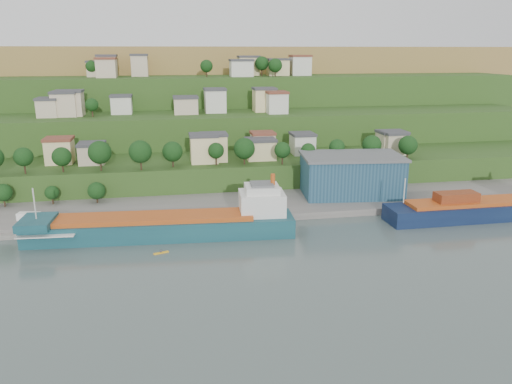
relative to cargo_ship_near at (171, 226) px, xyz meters
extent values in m
plane|color=#404E4B|center=(12.72, -8.43, -2.77)|extent=(500.00, 500.00, 0.00)
cube|color=slate|center=(32.72, 19.57, -2.77)|extent=(220.00, 26.00, 4.00)
cube|color=slate|center=(-42.28, 13.57, -2.77)|extent=(40.00, 18.00, 2.40)
cube|color=#284719|center=(12.72, 47.57, -2.77)|extent=(260.00, 32.00, 20.00)
cube|color=#284719|center=(12.72, 77.57, -2.77)|extent=(280.00, 32.00, 44.00)
cube|color=#284719|center=(12.72, 107.57, -2.77)|extent=(300.00, 32.00, 70.00)
cube|color=olive|center=(12.72, 181.57, -2.77)|extent=(360.00, 120.00, 96.00)
cube|color=beige|center=(-35.15, 48.98, 11.09)|extent=(8.44, 8.20, 7.73)
cube|color=brown|center=(-35.15, 48.98, 15.40)|extent=(9.04, 8.80, 0.90)
cube|color=beige|center=(-24.56, 46.81, 10.27)|extent=(8.09, 8.76, 6.08)
cube|color=#3F3F44|center=(-24.56, 46.81, 13.75)|extent=(8.69, 9.36, 0.90)
cube|color=beige|center=(12.09, 41.84, 11.61)|extent=(8.88, 7.90, 8.76)
cube|color=#3F3F44|center=(12.09, 41.84, 16.43)|extent=(9.48, 8.50, 0.90)
cube|color=beige|center=(15.53, 43.65, 11.54)|extent=(8.56, 7.52, 8.63)
cube|color=#3F3F44|center=(15.53, 43.65, 16.31)|extent=(9.16, 8.12, 0.90)
cube|color=beige|center=(31.62, 43.49, 10.40)|extent=(9.65, 8.33, 6.35)
cube|color=#3F3F44|center=(31.62, 43.49, 14.03)|extent=(10.25, 8.93, 0.90)
cube|color=beige|center=(33.72, 50.41, 10.98)|extent=(7.88, 7.54, 7.50)
cube|color=brown|center=(33.72, 50.41, 15.18)|extent=(8.48, 8.14, 0.90)
cube|color=silver|center=(48.30, 49.94, 10.61)|extent=(7.75, 8.70, 6.77)
cube|color=#3F3F44|center=(48.30, 49.94, 14.45)|extent=(8.35, 9.30, 0.90)
cube|color=beige|center=(80.50, 44.31, 10.87)|extent=(7.41, 8.92, 7.28)
cube|color=#3F3F44|center=(80.50, 44.31, 14.96)|extent=(8.01, 9.52, 0.90)
cube|color=beige|center=(81.13, 46.46, 10.80)|extent=(9.51, 8.29, 7.14)
cube|color=#3F3F44|center=(81.13, 46.46, 14.81)|extent=(10.11, 8.89, 0.90)
cube|color=beige|center=(-43.41, 77.49, 22.39)|extent=(7.30, 8.78, 6.33)
cube|color=#3F3F44|center=(-43.41, 77.49, 26.00)|extent=(7.90, 9.38, 0.90)
cube|color=beige|center=(-37.43, 77.59, 23.52)|extent=(8.94, 7.43, 8.59)
cube|color=#3F3F44|center=(-37.43, 77.59, 28.26)|extent=(9.54, 8.03, 0.90)
cube|color=beige|center=(-35.88, 79.31, 23.67)|extent=(9.80, 8.27, 8.89)
cube|color=#3F3F44|center=(-35.88, 79.31, 28.56)|extent=(10.40, 8.87, 0.90)
cube|color=silver|center=(-16.92, 82.27, 22.52)|extent=(7.81, 7.53, 6.59)
cube|color=#3F3F44|center=(-16.92, 82.27, 26.26)|extent=(8.41, 8.13, 0.90)
cube|color=beige|center=(8.02, 78.01, 22.25)|extent=(9.21, 8.84, 6.05)
cube|color=#3F3F44|center=(8.02, 78.01, 25.73)|extent=(9.81, 9.44, 0.90)
cube|color=silver|center=(19.92, 80.46, 23.63)|extent=(8.22, 8.53, 8.80)
cube|color=#3F3F44|center=(19.92, 80.46, 28.48)|extent=(8.82, 9.13, 0.90)
cube|color=beige|center=(40.10, 80.12, 23.63)|extent=(8.68, 8.19, 8.81)
cube|color=#3F3F44|center=(40.10, 80.12, 28.49)|extent=(9.28, 8.79, 0.90)
cube|color=silver|center=(43.82, 73.81, 23.11)|extent=(7.75, 8.99, 7.77)
cube|color=brown|center=(43.82, 73.81, 27.45)|extent=(8.35, 9.59, 0.90)
cube|color=beige|center=(-28.11, 111.93, 35.26)|extent=(9.37, 8.65, 6.06)
cube|color=#3F3F44|center=(-28.11, 111.93, 38.74)|extent=(9.97, 9.25, 0.90)
cube|color=beige|center=(-24.34, 112.01, 36.53)|extent=(8.25, 7.79, 8.61)
cube|color=#3F3F44|center=(-24.34, 112.01, 41.29)|extent=(8.85, 8.39, 0.90)
cube|color=beige|center=(-23.92, 103.33, 35.98)|extent=(8.13, 7.59, 7.50)
cube|color=brown|center=(-23.92, 103.33, 40.17)|extent=(8.73, 8.19, 0.90)
cube|color=beige|center=(-10.44, 113.06, 36.66)|extent=(7.15, 8.61, 8.87)
cube|color=#3F3F44|center=(-10.44, 113.06, 41.55)|extent=(7.75, 9.21, 0.90)
cube|color=silver|center=(34.01, 102.20, 35.55)|extent=(9.80, 7.40, 6.64)
cube|color=#3F3F44|center=(34.01, 102.20, 39.31)|extent=(10.40, 8.00, 0.90)
cube|color=beige|center=(38.70, 111.11, 36.25)|extent=(9.26, 7.58, 8.04)
cube|color=#3F3F44|center=(38.70, 111.11, 40.72)|extent=(9.86, 8.18, 0.90)
cube|color=beige|center=(51.85, 108.09, 35.65)|extent=(9.38, 7.68, 6.84)
cube|color=#3F3F44|center=(51.85, 108.09, 39.52)|extent=(9.98, 8.28, 0.90)
cube|color=silver|center=(62.41, 107.69, 36.40)|extent=(8.89, 7.55, 8.35)
cube|color=brown|center=(62.41, 107.69, 41.03)|extent=(9.49, 8.15, 0.90)
cylinder|color=#382619|center=(-42.87, 35.17, 9.07)|extent=(0.50, 0.50, 3.69)
sphere|color=black|center=(-42.87, 35.17, 12.50)|extent=(5.76, 5.76, 5.76)
cylinder|color=#382619|center=(-31.98, 35.54, 8.83)|extent=(0.50, 0.50, 3.20)
sphere|color=black|center=(-31.98, 35.54, 12.05)|extent=(5.89, 5.89, 5.89)
cylinder|color=#382619|center=(-20.59, 35.20, 9.16)|extent=(0.50, 0.50, 3.86)
sphere|color=black|center=(-20.59, 35.20, 13.06)|extent=(7.19, 7.19, 7.19)
cylinder|color=#382619|center=(-8.28, 33.80, 9.20)|extent=(0.50, 0.50, 3.94)
sphere|color=black|center=(-8.28, 33.80, 13.13)|extent=(7.12, 7.12, 7.12)
cylinder|color=#382619|center=(1.65, 36.78, 8.83)|extent=(0.50, 0.50, 3.21)
sphere|color=black|center=(1.65, 36.78, 12.23)|extent=(6.51, 6.51, 6.51)
cylinder|color=#382619|center=(15.65, 36.75, 8.93)|extent=(0.50, 0.50, 3.41)
sphere|color=black|center=(15.65, 36.75, 12.07)|extent=(5.21, 5.21, 5.21)
cylinder|color=#382619|center=(24.87, 36.20, 8.92)|extent=(0.50, 0.50, 3.38)
sphere|color=black|center=(24.87, 36.20, 12.54)|extent=(7.01, 7.01, 7.01)
cylinder|color=#382619|center=(37.12, 33.85, 8.92)|extent=(0.50, 0.50, 3.39)
sphere|color=black|center=(37.12, 33.85, 12.08)|extent=(5.30, 5.30, 5.30)
cylinder|color=#382619|center=(45.88, 33.92, 8.76)|extent=(0.50, 0.50, 3.06)
sphere|color=black|center=(45.88, 33.92, 11.62)|extent=(4.85, 4.85, 4.85)
cylinder|color=#382619|center=(55.96, 34.43, 9.06)|extent=(0.50, 0.50, 3.67)
sphere|color=black|center=(55.96, 34.43, 12.35)|extent=(5.26, 5.26, 5.26)
cylinder|color=#382619|center=(68.33, 34.53, 9.05)|extent=(0.50, 0.50, 3.64)
sphere|color=black|center=(68.33, 34.53, 12.66)|extent=(6.51, 6.51, 6.51)
cylinder|color=#382619|center=(81.49, 34.45, 8.79)|extent=(0.50, 0.50, 3.12)
sphere|color=black|center=(81.49, 34.45, 12.13)|extent=(6.49, 6.49, 6.49)
cylinder|color=#382619|center=(-30.53, 108.47, 33.83)|extent=(0.50, 0.50, 3.20)
sphere|color=black|center=(-30.53, 108.47, 36.86)|extent=(5.20, 5.20, 5.20)
cylinder|color=#382619|center=(34.07, 111.46, 33.70)|extent=(0.50, 0.50, 2.95)
sphere|color=black|center=(34.07, 111.46, 36.84)|extent=(6.03, 6.03, 6.03)
cylinder|color=#382619|center=(-27.19, 74.68, 20.81)|extent=(0.50, 0.50, 3.17)
sphere|color=black|center=(-27.19, 74.68, 23.75)|extent=(4.91, 4.91, 4.91)
cylinder|color=#382619|center=(48.90, 100.07, 33.80)|extent=(0.50, 0.50, 3.14)
sphere|color=black|center=(48.90, 100.07, 37.06)|extent=(6.16, 6.16, 6.16)
cylinder|color=#382619|center=(43.49, 103.57, 34.21)|extent=(0.50, 0.50, 3.97)
sphere|color=black|center=(43.49, 103.57, 37.89)|extent=(6.14, 6.14, 6.14)
cylinder|color=#382619|center=(18.68, 103.19, 33.78)|extent=(0.50, 0.50, 3.11)
sphere|color=black|center=(18.68, 103.19, 36.84)|extent=(5.47, 5.47, 5.47)
cube|color=#123B46|center=(-2.23, 0.00, -1.33)|extent=(68.06, 14.94, 6.75)
cube|color=#B44A18|center=(-4.16, 0.00, 2.63)|extent=(50.61, 11.90, 1.16)
cube|color=#123B46|center=(-32.13, 0.00, 3.01)|extent=(8.38, 11.09, 1.93)
cube|color=silver|center=(23.81, 0.00, 4.94)|extent=(12.17, 10.37, 5.79)
cube|color=silver|center=(23.81, 0.00, 8.80)|extent=(9.16, 8.26, 1.93)
cube|color=#595B5E|center=(23.81, 0.00, 10.06)|extent=(6.15, 6.15, 0.58)
cylinder|color=#B44A18|center=(26.70, 0.00, 11.21)|extent=(1.23, 1.23, 2.89)
cylinder|color=silver|center=(-32.13, 0.00, 7.84)|extent=(0.37, 0.37, 7.72)
cube|color=silver|center=(-29.24, 0.00, 0.89)|extent=(14.18, 11.75, 0.24)
cube|color=black|center=(88.92, -0.91, -1.49)|extent=(59.20, 10.10, 6.51)
cube|color=#B44A18|center=(86.95, -0.91, 2.26)|extent=(43.42, 8.26, 0.99)
cylinder|color=silver|center=(63.29, -0.91, 6.59)|extent=(0.32, 0.32, 6.90)
cube|color=maroon|center=(79.06, -0.91, 4.03)|extent=(11.85, 4.98, 2.56)
cube|color=navy|center=(56.88, 22.57, 5.23)|extent=(31.74, 21.09, 12.00)
cube|color=#595B5E|center=(56.88, 22.57, 11.63)|extent=(32.84, 22.19, 0.80)
cube|color=white|center=(-37.75, 14.36, -0.21)|extent=(6.18, 3.43, 2.73)
cube|color=silver|center=(-34.39, 8.51, -1.16)|extent=(4.41, 2.69, 0.83)
cube|color=#CA5111|center=(4.44, -5.25, -2.66)|extent=(2.95, 0.70, 0.22)
sphere|color=#3F3F44|center=(4.44, -5.25, -2.30)|extent=(0.51, 0.51, 0.51)
cube|color=#F1A91C|center=(-2.53, -10.95, -2.64)|extent=(3.64, 1.71, 0.27)
sphere|color=#3F3F44|center=(-2.53, -10.95, -2.18)|extent=(0.63, 0.63, 0.63)
camera|label=1|loc=(0.27, -122.60, 43.43)|focal=35.00mm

